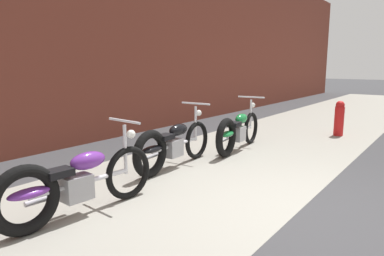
{
  "coord_description": "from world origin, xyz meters",
  "views": [
    {
      "loc": [
        -3.85,
        -1.3,
        1.69
      ],
      "look_at": [
        0.32,
        1.8,
        0.75
      ],
      "focal_mm": 32.99,
      "sensor_mm": 36.0,
      "label": 1
    }
  ],
  "objects_px": {
    "motorcycle_purple": "(70,185)",
    "motorcycle_green": "(236,131)",
    "fire_hydrant": "(339,118)",
    "motorcycle_black": "(170,145)"
  },
  "relations": [
    {
      "from": "motorcycle_black",
      "to": "fire_hydrant",
      "type": "relative_size",
      "value": 2.39
    },
    {
      "from": "fire_hydrant",
      "to": "motorcycle_green",
      "type": "bearing_deg",
      "value": 156.97
    },
    {
      "from": "motorcycle_purple",
      "to": "fire_hydrant",
      "type": "height_order",
      "value": "motorcycle_purple"
    },
    {
      "from": "motorcycle_purple",
      "to": "motorcycle_black",
      "type": "distance_m",
      "value": 2.12
    },
    {
      "from": "motorcycle_purple",
      "to": "motorcycle_green",
      "type": "distance_m",
      "value": 3.79
    },
    {
      "from": "motorcycle_black",
      "to": "motorcycle_green",
      "type": "height_order",
      "value": "same"
    },
    {
      "from": "fire_hydrant",
      "to": "motorcycle_black",
      "type": "bearing_deg",
      "value": 162.04
    },
    {
      "from": "motorcycle_purple",
      "to": "motorcycle_green",
      "type": "height_order",
      "value": "same"
    },
    {
      "from": "motorcycle_black",
      "to": "fire_hydrant",
      "type": "height_order",
      "value": "motorcycle_black"
    },
    {
      "from": "motorcycle_black",
      "to": "motorcycle_purple",
      "type": "bearing_deg",
      "value": -174.01
    }
  ]
}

